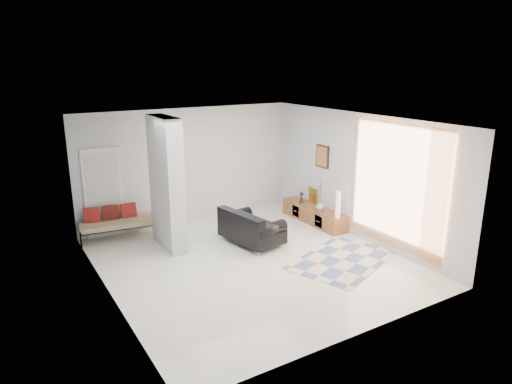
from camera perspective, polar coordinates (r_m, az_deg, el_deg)
floor at (r=9.22m, az=-0.59°, el=-8.68°), size 6.00×6.00×0.00m
ceiling at (r=8.45m, az=-0.64°, el=8.86°), size 6.00×6.00×0.00m
wall_back at (r=11.34m, az=-8.40°, el=3.32°), size 6.00×0.00×6.00m
wall_front at (r=6.48m, az=13.17°, el=-6.60°), size 6.00×0.00×6.00m
wall_left at (r=7.76m, az=-18.36°, el=-3.22°), size 0.00×6.00×6.00m
wall_right at (r=10.36m, az=12.57°, el=1.92°), size 0.00×6.00×6.00m
partition_column at (r=9.68m, az=-11.11°, el=1.02°), size 0.35×1.20×2.80m
hallway_door at (r=10.78m, az=-18.54°, el=-0.09°), size 0.85×0.06×2.04m
curtain at (r=9.53m, az=16.99°, el=0.69°), size 0.00×2.55×2.55m
wall_art at (r=11.16m, az=8.30°, el=4.43°), size 0.04×0.45×0.55m
media_console at (r=11.41m, az=7.23°, el=-2.79°), size 0.45×2.06×0.80m
loveseat at (r=9.95m, az=-0.80°, el=-4.54°), size 1.06×1.54×0.76m
daybed at (r=10.68m, az=-16.93°, el=-3.48°), size 1.78×0.94×0.77m
area_rug at (r=9.44m, az=10.74°, el=-8.33°), size 2.57×2.14×0.01m
cylinder_lamp at (r=10.60m, az=10.23°, el=-1.54°), size 0.11×0.11×0.61m
bronze_figurine at (r=11.62m, az=5.71°, el=-0.68°), size 0.14×0.14×0.27m
vase at (r=11.08m, az=7.98°, el=-1.76°), size 0.21×0.21×0.21m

